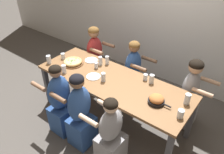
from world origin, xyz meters
name	(u,v)px	position (x,y,z in m)	size (l,w,h in m)	color
ground_plane	(112,117)	(0.00, 0.00, 0.00)	(18.00, 18.00, 0.00)	#514C47
restaurant_back_panel	(168,1)	(0.00, 1.62, 1.60)	(10.00, 0.06, 3.20)	silver
dining_table	(112,84)	(0.00, 0.00, 0.70)	(2.43, 0.86, 0.78)	brown
pizza_board_main	(73,62)	(-0.80, -0.03, 0.82)	(0.35, 0.35, 0.07)	brown
skillet_bowl	(156,100)	(0.77, -0.06, 0.83)	(0.32, 0.22, 0.12)	black
empty_plate_a	(93,77)	(-0.27, -0.11, 0.79)	(0.22, 0.22, 0.02)	white
empty_plate_b	(91,60)	(-0.63, 0.24, 0.79)	(0.22, 0.22, 0.02)	white
cocktail_glass_blue	(145,77)	(0.39, 0.30, 0.83)	(0.07, 0.07, 0.12)	silver
drinking_glass_a	(187,100)	(1.09, 0.16, 0.85)	(0.08, 0.08, 0.15)	silver
drinking_glass_b	(181,114)	(1.13, -0.13, 0.83)	(0.08, 0.08, 0.11)	silver
drinking_glass_c	(96,66)	(-0.41, 0.11, 0.83)	(0.06, 0.06, 0.10)	silver
drinking_glass_d	(49,60)	(-1.13, -0.26, 0.84)	(0.07, 0.07, 0.14)	silver
drinking_glass_e	(103,77)	(-0.08, -0.10, 0.85)	(0.07, 0.07, 0.14)	silver
drinking_glass_f	(107,60)	(-0.35, 0.32, 0.85)	(0.06, 0.06, 0.14)	silver
drinking_glass_g	(152,79)	(0.50, 0.29, 0.84)	(0.07, 0.07, 0.14)	silver
drinking_glass_h	(64,69)	(-0.71, -0.30, 0.84)	(0.07, 0.07, 0.14)	silver
drinking_glass_i	(100,61)	(-0.42, 0.24, 0.85)	(0.07, 0.07, 0.15)	silver
drinking_glass_j	(63,56)	(-1.07, -0.01, 0.83)	(0.07, 0.07, 0.10)	silver
diner_near_midright	(111,135)	(0.48, -0.65, 0.48)	(0.51, 0.40, 1.08)	#99999E
diner_far_center	(133,74)	(-0.04, 0.65, 0.53)	(0.51, 0.40, 1.16)	#2D5193
diner_far_right	(189,96)	(0.98, 0.65, 0.54)	(0.51, 0.40, 1.17)	#99999E
diner_near_center	(80,114)	(-0.05, -0.65, 0.54)	(0.51, 0.40, 1.19)	#2D5193
diner_far_left	(95,58)	(-0.93, 0.65, 0.55)	(0.51, 0.40, 1.19)	#B22D2D
diner_near_midleft	(61,103)	(-0.46, -0.65, 0.53)	(0.51, 0.40, 1.17)	#2D5193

